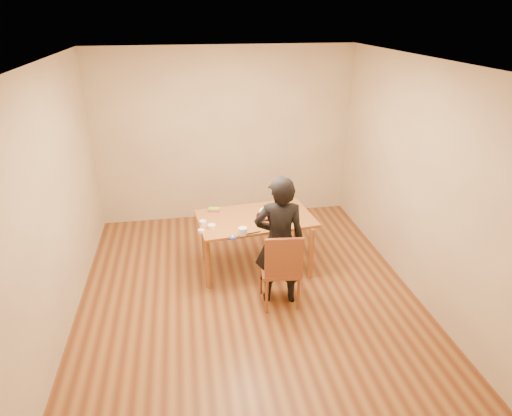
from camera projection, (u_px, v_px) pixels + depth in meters
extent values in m
cube|color=#5C2E17|center=(248.00, 293.00, 5.24)|extent=(4.00, 4.50, 0.00)
cube|color=silver|center=(246.00, 62.00, 4.09)|extent=(4.00, 4.50, 0.00)
cube|color=tan|center=(225.00, 136.00, 6.67)|extent=(4.00, 0.00, 2.70)
cube|color=tan|center=(53.00, 204.00, 4.36)|extent=(0.00, 4.50, 2.70)
cube|color=tan|center=(417.00, 180.00, 4.97)|extent=(0.00, 4.50, 2.70)
cube|color=brown|center=(255.00, 218.00, 5.46)|extent=(1.53, 1.01, 0.04)
cube|color=brown|center=(280.00, 269.00, 4.91)|extent=(0.47, 0.47, 0.04)
cylinder|color=red|center=(267.00, 216.00, 5.46)|extent=(0.27, 0.27, 0.02)
cylinder|color=white|center=(267.00, 213.00, 5.44)|extent=(0.20, 0.20, 0.06)
ellipsoid|color=white|center=(267.00, 210.00, 5.42)|extent=(0.20, 0.20, 0.03)
cylinder|color=white|center=(243.00, 231.00, 5.01)|extent=(0.10, 0.10, 0.09)
cylinder|color=#1A2DAC|center=(233.00, 237.00, 4.96)|extent=(0.09, 0.09, 0.01)
ellipsoid|color=white|center=(233.00, 236.00, 4.96)|extent=(0.04, 0.04, 0.02)
cylinder|color=white|center=(201.00, 231.00, 5.07)|extent=(0.08, 0.08, 0.04)
cylinder|color=white|center=(203.00, 222.00, 5.27)|extent=(0.09, 0.09, 0.04)
cylinder|color=white|center=(212.00, 226.00, 5.17)|extent=(0.09, 0.09, 0.04)
cube|color=#C72E76|center=(214.00, 210.00, 5.61)|extent=(0.15, 0.11, 0.02)
cube|color=green|center=(214.00, 209.00, 5.60)|extent=(0.15, 0.10, 0.02)
cube|color=black|center=(254.00, 233.00, 5.06)|extent=(0.17, 0.05, 0.01)
imported|color=black|center=(279.00, 241.00, 4.81)|extent=(0.62, 0.45, 1.57)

